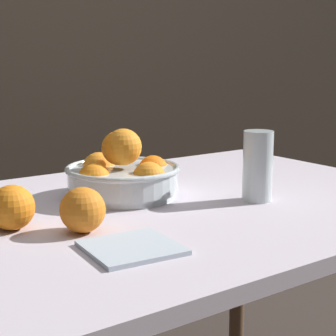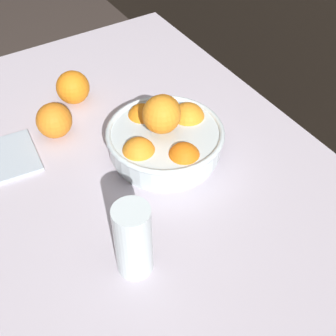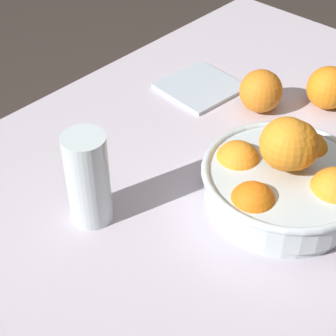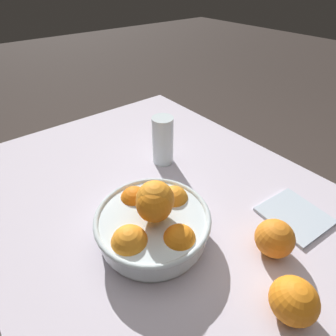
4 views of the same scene
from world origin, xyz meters
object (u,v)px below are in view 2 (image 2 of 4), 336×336
fruit_bowl (165,137)px  orange_loose_near_bowl (73,87)px  orange_loose_front (54,120)px  juice_glass (134,242)px

fruit_bowl → orange_loose_near_bowl: bearing=-162.5°
orange_loose_near_bowl → orange_loose_front: bearing=-42.4°
orange_loose_near_bowl → orange_loose_front: same height
orange_loose_near_bowl → fruit_bowl: bearing=17.5°
fruit_bowl → orange_loose_front: fruit_bowl is taller
orange_loose_front → orange_loose_near_bowl: bearing=137.6°
juice_glass → orange_loose_front: juice_glass is taller
orange_loose_near_bowl → orange_loose_front: 0.13m
juice_glass → orange_loose_near_bowl: 0.52m
orange_loose_front → fruit_bowl: bearing=43.1°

